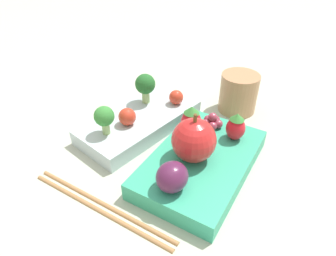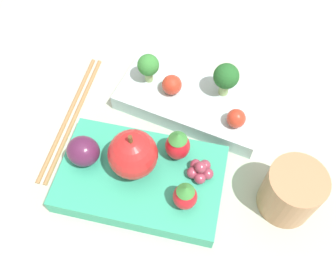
{
  "view_description": "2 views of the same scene",
  "coord_description": "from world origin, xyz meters",
  "px_view_note": "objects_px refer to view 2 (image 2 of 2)",
  "views": [
    {
      "loc": [
        -0.27,
        -0.23,
        0.29
      ],
      "look_at": [
        -0.0,
        -0.01,
        0.04
      ],
      "focal_mm": 32.0,
      "sensor_mm": 36.0,
      "label": 1
    },
    {
      "loc": [
        0.09,
        -0.24,
        0.43
      ],
      "look_at": [
        -0.0,
        -0.01,
        0.04
      ],
      "focal_mm": 40.0,
      "sensor_mm": 36.0,
      "label": 2
    }
  ],
  "objects_px": {
    "strawberry_1": "(178,145)",
    "drinking_cup": "(291,192)",
    "cherry_tomato_1": "(172,85)",
    "plum": "(83,151)",
    "bento_box_savoury": "(192,101)",
    "apple": "(133,154)",
    "chopsticks_pair": "(71,115)",
    "cherry_tomato_0": "(236,118)",
    "broccoli_floret_1": "(226,77)",
    "bento_box_fruit": "(141,179)",
    "grape_cluster": "(200,170)",
    "strawberry_0": "(185,196)",
    "broccoli_floret_0": "(148,66)"
  },
  "relations": [
    {
      "from": "strawberry_1",
      "to": "drinking_cup",
      "type": "distance_m",
      "value": 0.14
    },
    {
      "from": "cherry_tomato_1",
      "to": "plum",
      "type": "relative_size",
      "value": 0.68
    },
    {
      "from": "bento_box_savoury",
      "to": "apple",
      "type": "bearing_deg",
      "value": -102.53
    },
    {
      "from": "drinking_cup",
      "to": "chopsticks_pair",
      "type": "relative_size",
      "value": 0.32
    },
    {
      "from": "cherry_tomato_1",
      "to": "apple",
      "type": "xyz_separation_m",
      "value": [
        0.0,
        -0.12,
        0.02
      ]
    },
    {
      "from": "strawberry_1",
      "to": "cherry_tomato_0",
      "type": "bearing_deg",
      "value": 52.75
    },
    {
      "from": "broccoli_floret_1",
      "to": "cherry_tomato_0",
      "type": "xyz_separation_m",
      "value": [
        0.03,
        -0.04,
        -0.02
      ]
    },
    {
      "from": "cherry_tomato_1",
      "to": "apple",
      "type": "height_order",
      "value": "apple"
    },
    {
      "from": "bento_box_fruit",
      "to": "apple",
      "type": "bearing_deg",
      "value": 145.59
    },
    {
      "from": "apple",
      "to": "grape_cluster",
      "type": "bearing_deg",
      "value": 14.42
    },
    {
      "from": "plum",
      "to": "strawberry_1",
      "type": "bearing_deg",
      "value": 25.1
    },
    {
      "from": "cherry_tomato_0",
      "to": "plum",
      "type": "xyz_separation_m",
      "value": [
        -0.15,
        -0.12,
        0.01
      ]
    },
    {
      "from": "apple",
      "to": "drinking_cup",
      "type": "bearing_deg",
      "value": 10.4
    },
    {
      "from": "strawberry_0",
      "to": "cherry_tomato_0",
      "type": "bearing_deg",
      "value": 79.81
    },
    {
      "from": "bento_box_savoury",
      "to": "chopsticks_pair",
      "type": "height_order",
      "value": "bento_box_savoury"
    },
    {
      "from": "strawberry_1",
      "to": "grape_cluster",
      "type": "height_order",
      "value": "strawberry_1"
    },
    {
      "from": "broccoli_floret_1",
      "to": "apple",
      "type": "xyz_separation_m",
      "value": [
        -0.06,
        -0.15,
        -0.0
      ]
    },
    {
      "from": "broccoli_floret_1",
      "to": "drinking_cup",
      "type": "height_order",
      "value": "broccoli_floret_1"
    },
    {
      "from": "grape_cluster",
      "to": "chopsticks_pair",
      "type": "relative_size",
      "value": 0.15
    },
    {
      "from": "strawberry_1",
      "to": "bento_box_savoury",
      "type": "bearing_deg",
      "value": 98.5
    },
    {
      "from": "cherry_tomato_1",
      "to": "plum",
      "type": "height_order",
      "value": "plum"
    },
    {
      "from": "broccoli_floret_1",
      "to": "apple",
      "type": "relative_size",
      "value": 0.75
    },
    {
      "from": "broccoli_floret_0",
      "to": "cherry_tomato_1",
      "type": "height_order",
      "value": "broccoli_floret_0"
    },
    {
      "from": "plum",
      "to": "chopsticks_pair",
      "type": "bearing_deg",
      "value": 135.23
    },
    {
      "from": "plum",
      "to": "broccoli_floret_1",
      "type": "bearing_deg",
      "value": 51.99
    },
    {
      "from": "cherry_tomato_1",
      "to": "strawberry_1",
      "type": "xyz_separation_m",
      "value": [
        0.04,
        -0.09,
        0.01
      ]
    },
    {
      "from": "broccoli_floret_1",
      "to": "cherry_tomato_0",
      "type": "distance_m",
      "value": 0.06
    },
    {
      "from": "apple",
      "to": "chopsticks_pair",
      "type": "height_order",
      "value": "apple"
    },
    {
      "from": "cherry_tomato_1",
      "to": "plum",
      "type": "bearing_deg",
      "value": -113.34
    },
    {
      "from": "broccoli_floret_1",
      "to": "bento_box_savoury",
      "type": "bearing_deg",
      "value": -150.62
    },
    {
      "from": "cherry_tomato_1",
      "to": "bento_box_savoury",
      "type": "bearing_deg",
      "value": 5.07
    },
    {
      "from": "bento_box_savoury",
      "to": "apple",
      "type": "height_order",
      "value": "apple"
    },
    {
      "from": "bento_box_savoury",
      "to": "broccoli_floret_1",
      "type": "distance_m",
      "value": 0.06
    },
    {
      "from": "broccoli_floret_1",
      "to": "strawberry_1",
      "type": "height_order",
      "value": "broccoli_floret_1"
    },
    {
      "from": "bento_box_savoury",
      "to": "broccoli_floret_0",
      "type": "distance_m",
      "value": 0.08
    },
    {
      "from": "plum",
      "to": "chopsticks_pair",
      "type": "distance_m",
      "value": 0.1
    },
    {
      "from": "broccoli_floret_0",
      "to": "apple",
      "type": "relative_size",
      "value": 0.66
    },
    {
      "from": "apple",
      "to": "plum",
      "type": "relative_size",
      "value": 1.71
    },
    {
      "from": "bento_box_fruit",
      "to": "strawberry_1",
      "type": "xyz_separation_m",
      "value": [
        0.03,
        0.04,
        0.03
      ]
    },
    {
      "from": "plum",
      "to": "chopsticks_pair",
      "type": "relative_size",
      "value": 0.19
    },
    {
      "from": "cherry_tomato_0",
      "to": "bento_box_savoury",
      "type": "bearing_deg",
      "value": 161.98
    },
    {
      "from": "bento_box_savoury",
      "to": "chopsticks_pair",
      "type": "distance_m",
      "value": 0.17
    },
    {
      "from": "cherry_tomato_0",
      "to": "chopsticks_pair",
      "type": "relative_size",
      "value": 0.12
    },
    {
      "from": "drinking_cup",
      "to": "strawberry_0",
      "type": "bearing_deg",
      "value": -153.42
    },
    {
      "from": "chopsticks_pair",
      "to": "grape_cluster",
      "type": "bearing_deg",
      "value": -8.2
    },
    {
      "from": "strawberry_1",
      "to": "broccoli_floret_1",
      "type": "bearing_deg",
      "value": 78.13
    },
    {
      "from": "bento_box_savoury",
      "to": "drinking_cup",
      "type": "bearing_deg",
      "value": -31.21
    },
    {
      "from": "plum",
      "to": "bento_box_fruit",
      "type": "bearing_deg",
      "value": 4.55
    },
    {
      "from": "strawberry_0",
      "to": "plum",
      "type": "relative_size",
      "value": 1.05
    },
    {
      "from": "broccoli_floret_1",
      "to": "apple",
      "type": "height_order",
      "value": "apple"
    }
  ]
}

